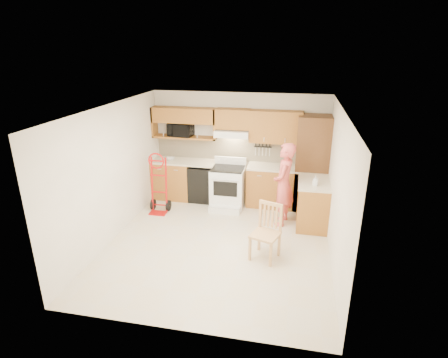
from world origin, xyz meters
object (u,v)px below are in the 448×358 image
(person, at_px, (284,185))
(range, at_px, (227,185))
(microwave, at_px, (181,130))
(dining_chair, at_px, (265,233))
(hand_truck, at_px, (158,186))

(person, bearing_deg, range, -107.09)
(microwave, xyz_separation_m, range, (1.19, -0.43, -1.10))
(person, xyz_separation_m, dining_chair, (-0.22, -1.39, -0.36))
(microwave, relative_size, person, 0.32)
(person, bearing_deg, microwave, -104.96)
(hand_truck, distance_m, dining_chair, 2.83)
(hand_truck, relative_size, dining_chair, 1.25)
(microwave, relative_size, range, 0.51)
(range, xyz_separation_m, hand_truck, (-1.42, -0.58, 0.07))
(microwave, distance_m, dining_chair, 3.47)
(range, relative_size, person, 0.63)
(person, bearing_deg, hand_truck, -82.51)
(microwave, height_order, range, microwave)
(hand_truck, xyz_separation_m, dining_chair, (2.46, -1.39, -0.12))
(microwave, height_order, hand_truck, microwave)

